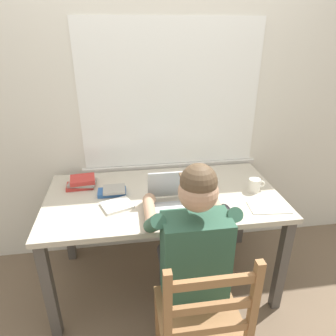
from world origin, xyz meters
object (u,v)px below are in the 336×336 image
Objects in this scene: coffee_mug_white at (255,185)px; book_stack_main at (82,182)px; coffee_mug_spare at (208,182)px; computer_mouse at (225,208)px; seated_person at (191,249)px; coffee_mug_dark at (169,182)px; desk at (163,206)px; book_stack_side at (113,191)px; landscape_photo_print at (196,176)px; laptop at (176,200)px; wooden_chair at (201,322)px.

coffee_mug_white reaches higher than book_stack_main.
coffee_mug_spare is (-0.30, 0.09, -0.00)m from coffee_mug_white.
coffee_mug_spare is 0.89m from book_stack_main.
coffee_mug_white is (0.28, 0.21, 0.03)m from computer_mouse.
seated_person reaches higher than coffee_mug_dark.
desk is 0.64m from coffee_mug_white.
desk is 13.45× the size of coffee_mug_white.
desk is 0.36m from book_stack_side.
book_stack_main reaches higher than landscape_photo_print.
seated_person is at bearing -84.62° from laptop.
laptop is 2.54× the size of landscape_photo_print.
laptop is at bearing -30.61° from book_stack_side.
computer_mouse is at bearing -48.43° from coffee_mug_dark.
seated_person is at bearing -140.81° from coffee_mug_white.
computer_mouse is 0.51m from landscape_photo_print.
book_stack_main is 0.85m from landscape_photo_print.
book_stack_main reaches higher than computer_mouse.
seated_person is 1.33× the size of wooden_chair.
coffee_mug_dark is (-0.03, 0.57, 0.13)m from seated_person.
seated_person is 12.39× the size of computer_mouse.
coffee_mug_dark reaches higher than desk.
desk is 0.80m from wooden_chair.
coffee_mug_white reaches higher than book_stack_side.
coffee_mug_white is 1.02× the size of coffee_mug_spare.
coffee_mug_dark is at bearing 58.39° from desk.
book_stack_main is (-0.88, 0.15, -0.01)m from coffee_mug_spare.
laptop is at bearing -140.67° from coffee_mug_spare.
computer_mouse is at bearing -26.66° from book_stack_main.
coffee_mug_white is (0.54, 0.72, 0.35)m from wooden_chair.
wooden_chair is at bearing -117.43° from computer_mouse.
landscape_photo_print is at bearing 78.60° from wooden_chair.
wooden_chair reaches higher than book_stack_side.
coffee_mug_dark is 0.62m from book_stack_main.
laptop is at bearing -31.41° from book_stack_main.
desk is 0.23m from laptop.
book_stack_main reaches higher than book_stack_side.
coffee_mug_spare is (0.27, 0.22, -0.01)m from laptop.
computer_mouse is (0.30, -0.08, -0.04)m from laptop.
coffee_mug_spare is 0.66m from book_stack_side.
desk is 0.17m from coffee_mug_dark.
landscape_photo_print is at bearing 96.93° from computer_mouse.
desk is 0.35m from coffee_mug_spare.
coffee_mug_dark is at bearing 91.07° from laptop.
wooden_chair is 0.92m from coffee_mug_dark.
computer_mouse is at bearing -24.55° from book_stack_side.
landscape_photo_print is (0.20, 1.02, 0.30)m from wooden_chair.
coffee_mug_dark is at bearing 3.61° from book_stack_side.
book_stack_side reaches higher than computer_mouse.
laptop is 0.46m from book_stack_side.
coffee_mug_dark is 1.09× the size of coffee_mug_spare.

